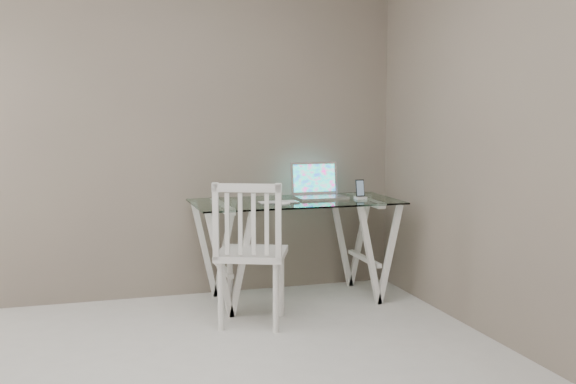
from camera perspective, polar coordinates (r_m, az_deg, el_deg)
room at (r=3.19m, az=-9.66°, el=11.72°), size 4.50×4.52×2.71m
desk at (r=5.34m, az=0.60°, el=-4.55°), size 1.50×0.70×0.75m
chair at (r=4.67m, az=-3.02°, el=-4.38°), size 0.57×0.57×0.96m
laptop at (r=5.47m, az=2.36°, el=0.23°), size 0.37×0.30×0.26m
keyboard at (r=5.16m, az=-0.80°, el=-0.82°), size 0.29×0.12×0.01m
mouse at (r=4.99m, az=-0.41°, el=-0.93°), size 0.11×0.06×0.03m
phone_dock at (r=5.40m, az=5.73°, el=-0.13°), size 0.08×0.08×0.14m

